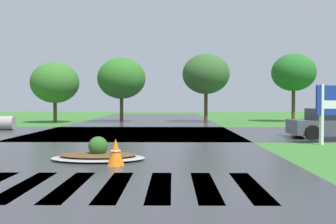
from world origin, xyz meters
name	(u,v)px	position (x,y,z in m)	size (l,w,h in m)	color
asphalt_roadway	(110,153)	(0.00, 10.00, 0.00)	(10.68, 80.00, 0.01)	#35353A
asphalt_cross_road	(134,133)	(0.00, 18.07, 0.00)	(90.00, 9.62, 0.01)	#35353A
crosswalk_stripes	(70,186)	(0.00, 4.89, 0.00)	(7.65, 2.97, 0.01)	white
median_island	(98,155)	(-0.09, 8.42, 0.15)	(2.70, 1.67, 0.68)	#9E9B93
car_dark_suv	(333,124)	(9.47, 15.43, 0.62)	(4.01, 2.14, 1.35)	#4C545B
traffic_cone	(116,152)	(0.56, 7.41, 0.35)	(0.46, 0.46, 0.71)	orange
background_treeline	(46,77)	(-8.17, 29.12, 3.63)	(37.62, 6.33, 5.79)	#4C3823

